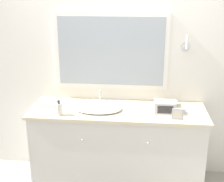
% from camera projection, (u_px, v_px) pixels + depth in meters
% --- Properties ---
extents(wall_back, '(8.00, 0.18, 2.55)m').
position_uv_depth(wall_back, '(120.00, 64.00, 3.44)').
color(wall_back, white).
rests_on(wall_back, ground_plane).
extents(vanity_counter, '(1.83, 0.62, 0.87)m').
position_uv_depth(vanity_counter, '(118.00, 147.00, 3.39)').
color(vanity_counter, silver).
rests_on(vanity_counter, ground_plane).
extents(sink_basin, '(0.49, 0.38, 0.16)m').
position_uv_depth(sink_basin, '(98.00, 108.00, 3.24)').
color(sink_basin, white).
rests_on(sink_basin, vanity_counter).
extents(soap_bottle, '(0.06, 0.06, 0.16)m').
position_uv_depth(soap_bottle, '(59.00, 109.00, 3.09)').
color(soap_bottle, beige).
rests_on(soap_bottle, vanity_counter).
extents(appliance_box, '(0.22, 0.15, 0.12)m').
position_uv_depth(appliance_box, '(165.00, 107.00, 3.15)').
color(appliance_box, '#BCBCC1').
rests_on(appliance_box, vanity_counter).
extents(picture_frame, '(0.11, 0.01, 0.11)m').
position_uv_depth(picture_frame, '(178.00, 114.00, 2.98)').
color(picture_frame, '#B2B2B7').
rests_on(picture_frame, vanity_counter).
extents(hand_towel_near_sink, '(0.18, 0.10, 0.04)m').
position_uv_depth(hand_towel_near_sink, '(48.00, 105.00, 3.32)').
color(hand_towel_near_sink, white).
rests_on(hand_towel_near_sink, vanity_counter).
extents(hand_towel_far_corner, '(0.14, 0.14, 0.05)m').
position_uv_depth(hand_towel_far_corner, '(171.00, 103.00, 3.35)').
color(hand_towel_far_corner, '#B7A899').
rests_on(hand_towel_far_corner, vanity_counter).
extents(metal_tray, '(0.17, 0.09, 0.01)m').
position_uv_depth(metal_tray, '(186.00, 111.00, 3.19)').
color(metal_tray, '#ADADB2').
rests_on(metal_tray, vanity_counter).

